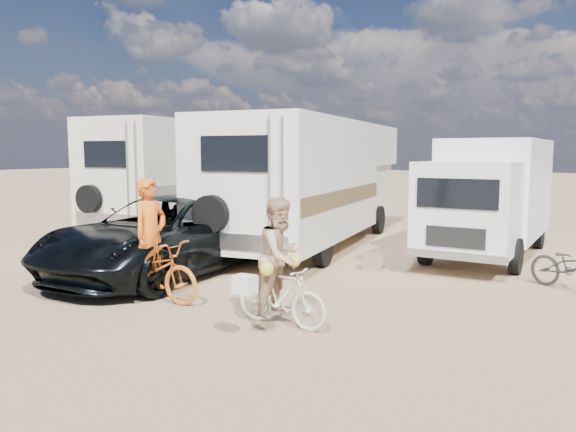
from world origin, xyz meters
The scene contains 12 objects.
ground centered at (0.00, 0.00, 0.00)m, with size 140.00×140.00×0.00m, color #A28461.
rv_main centered at (-0.39, 6.61, 1.68)m, with size 2.73×9.10×3.36m, color white, non-canonical shape.
rv_left centered at (-5.44, 7.66, 1.75)m, with size 2.49×8.39×3.50m, color white, non-canonical shape.
box_truck centered at (4.15, 7.22, 1.43)m, with size 2.13×6.13×2.87m, color white, non-canonical shape.
dark_suv centered at (-1.40, 1.83, 0.81)m, with size 2.70×5.86×1.63m, color black.
bike_man centered at (-0.16, 0.07, 0.53)m, with size 0.70×2.01×1.06m, color #C15C1B.
bike_woman centered at (2.52, -0.08, 0.46)m, with size 0.44×1.54×0.93m, color beige.
rider_man centered at (-0.16, 0.07, 0.97)m, with size 0.71×0.46×1.94m, color orange.
rider_woman centered at (2.52, -0.08, 0.86)m, with size 0.84×0.65×1.73m, color tan.
bike_parked centered at (6.19, 4.33, 0.46)m, with size 0.61×1.76×0.93m, color black.
cooler centered at (-0.17, 4.13, 0.21)m, with size 0.53×0.38×0.42m, color navy.
crate centered at (2.25, 4.36, 0.17)m, with size 0.42×0.42×0.33m, color brown.
Camera 1 is at (6.49, -6.89, 2.55)m, focal length 34.43 mm.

